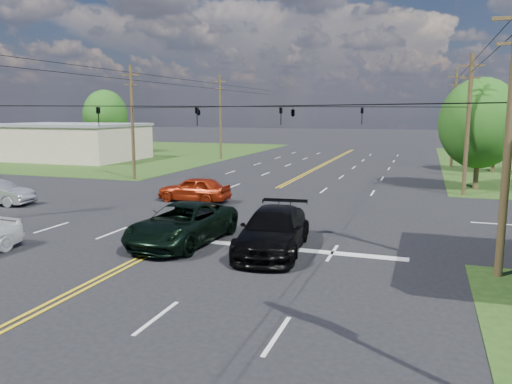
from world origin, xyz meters
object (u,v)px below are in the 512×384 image
(pole_left_far, at_px, (220,116))
(tree_right_a, at_px, (480,123))
(pole_nw, at_px, (132,121))
(pole_se, at_px, (509,135))
(retail_nw, at_px, (70,143))
(suv_black, at_px, (273,231))
(pole_ne, at_px, (468,123))
(pole_right_far, at_px, (454,117))
(pickup_dkgreen, at_px, (183,224))
(tree_right_b, at_px, (496,128))
(tree_far_l, at_px, (105,115))

(pole_left_far, xyz_separation_m, tree_right_a, (27.00, -16.00, -0.30))
(pole_nw, bearing_deg, pole_se, -34.70)
(retail_nw, xyz_separation_m, suv_black, (34.64, -30.50, -1.12))
(pole_left_far, bearing_deg, retail_nw, -160.56)
(pole_nw, xyz_separation_m, pole_ne, (26.00, 0.00, 0.00))
(pole_right_far, relative_size, pickup_dkgreen, 1.61)
(tree_right_b, relative_size, tree_far_l, 0.81)
(pole_right_far, bearing_deg, suv_black, -102.91)
(tree_far_l, height_order, suv_black, tree_far_l)
(tree_right_b, relative_size, pickup_dkgreen, 1.14)
(retail_nw, height_order, suv_black, retail_nw)
(tree_right_b, relative_size, suv_black, 1.17)
(pole_nw, xyz_separation_m, pole_right_far, (26.00, 19.00, 0.25))
(pole_left_far, xyz_separation_m, pole_right_far, (26.00, 0.00, 0.00))
(pole_ne, bearing_deg, tree_right_b, 76.87)
(retail_nw, bearing_deg, suv_black, -41.37)
(pole_ne, xyz_separation_m, tree_far_l, (-45.00, 23.00, 0.28))
(pole_se, distance_m, pole_left_far, 45.22)
(pole_ne, bearing_deg, pole_se, -90.00)
(pole_se, distance_m, pole_right_far, 37.00)
(tree_far_l, bearing_deg, tree_right_a, -23.50)
(pole_se, relative_size, pole_left_far, 0.95)
(retail_nw, height_order, pole_nw, pole_nw)
(pole_right_far, bearing_deg, tree_right_a, -86.42)
(pole_nw, height_order, tree_right_a, pole_nw)
(pole_nw, height_order, suv_black, pole_nw)
(pole_right_far, xyz_separation_m, tree_right_a, (1.00, -16.00, -0.30))
(retail_nw, height_order, pole_se, pole_se)
(tree_right_a, height_order, tree_right_b, tree_right_a)
(tree_far_l, relative_size, suv_black, 1.43)
(pickup_dkgreen, xyz_separation_m, suv_black, (4.14, 0.00, 0.02))
(pole_se, bearing_deg, retail_nw, 144.21)
(pole_se, xyz_separation_m, pole_left_far, (-26.00, 37.00, 0.25))
(retail_nw, distance_m, tree_right_a, 45.21)
(retail_nw, xyz_separation_m, pole_right_far, (43.00, 6.00, 3.17))
(retail_nw, relative_size, pole_left_far, 1.60)
(retail_nw, relative_size, tree_right_b, 2.26)
(pole_right_far, distance_m, pickup_dkgreen, 38.82)
(tree_right_a, bearing_deg, pole_se, -92.73)
(pole_ne, bearing_deg, retail_nw, 163.18)
(pole_left_far, distance_m, tree_right_a, 31.39)
(retail_nw, bearing_deg, pole_se, -35.79)
(pole_se, relative_size, tree_far_l, 1.09)
(pole_nw, xyz_separation_m, tree_right_a, (27.00, 3.00, -0.05))
(pole_ne, bearing_deg, pole_nw, 180.00)
(pole_nw, height_order, pole_ne, same)
(pole_ne, relative_size, suv_black, 1.56)
(suv_black, bearing_deg, tree_far_l, 126.22)
(tree_right_a, bearing_deg, tree_right_b, 78.23)
(pole_se, relative_size, pickup_dkgreen, 1.53)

